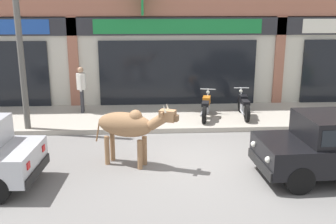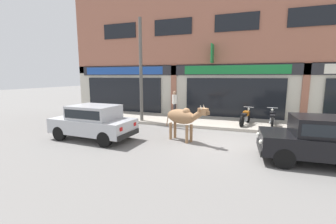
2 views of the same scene
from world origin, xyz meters
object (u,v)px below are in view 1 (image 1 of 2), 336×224
Objects in this scene: motorcycle_0 at (206,107)px; pedestrian at (81,85)px; cow at (129,126)px; utility_pole at (19,34)px; motorcycle_1 at (244,105)px.

pedestrian is (-4.21, 1.01, 0.60)m from motorcycle_0.
cow is 4.63m from utility_pole.
pedestrian is (-5.50, 0.89, 0.60)m from motorcycle_1.
motorcycle_0 is 1.30m from motorcycle_1.
utility_pole reaches higher than motorcycle_0.
utility_pole reaches higher than pedestrian.
pedestrian is 0.28× the size of utility_pole.
motorcycle_1 is 5.61m from pedestrian.
utility_pole reaches higher than cow.
utility_pole is (-5.60, -0.81, 2.43)m from motorcycle_0.
pedestrian is at bearing 166.56° from motorcycle_0.
motorcycle_0 is 1.11× the size of pedestrian.
utility_pole is at bearing -127.42° from pedestrian.
motorcycle_1 is at bearing 5.34° from motorcycle_0.
motorcycle_1 is at bearing 7.69° from utility_pole.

